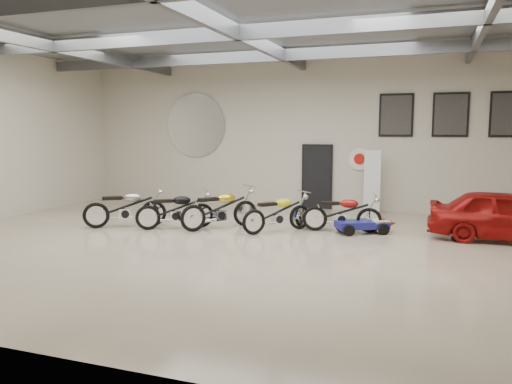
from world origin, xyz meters
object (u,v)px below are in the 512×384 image
(go_kart, at_px, (367,222))
(vintage_car, at_px, (507,216))
(banner_stand, at_px, (372,183))
(motorcycle_yellow, at_px, (277,212))
(motorcycle_gold, at_px, (220,208))
(motorcycle_silver, at_px, (125,207))
(motorcycle_black, at_px, (175,209))
(motorcycle_red, at_px, (342,212))

(go_kart, height_order, vintage_car, vintage_car)
(banner_stand, xyz_separation_m, motorcycle_yellow, (-1.98, -3.74, -0.46))
(go_kart, bearing_deg, motorcycle_gold, 162.72)
(motorcycle_silver, xyz_separation_m, motorcycle_black, (1.39, 0.26, -0.03))
(go_kart, bearing_deg, motorcycle_red, 156.97)
(banner_stand, relative_size, go_kart, 1.21)
(motorcycle_yellow, bearing_deg, vintage_car, -40.59)
(motorcycle_yellow, height_order, motorcycle_red, motorcycle_yellow)
(banner_stand, xyz_separation_m, motorcycle_black, (-4.71, -4.24, -0.45))
(banner_stand, distance_m, motorcycle_black, 6.35)
(motorcycle_silver, bearing_deg, go_kart, -20.99)
(motorcycle_black, bearing_deg, motorcycle_red, -20.07)
(motorcycle_gold, relative_size, motorcycle_yellow, 1.09)
(motorcycle_silver, bearing_deg, motorcycle_gold, -19.56)
(motorcycle_black, xyz_separation_m, go_kart, (4.94, 1.16, -0.24))
(motorcycle_red, bearing_deg, motorcycle_black, -175.26)
(motorcycle_gold, height_order, go_kart, motorcycle_gold)
(banner_stand, distance_m, go_kart, 3.16)
(motorcycle_silver, distance_m, motorcycle_gold, 2.62)
(motorcycle_gold, bearing_deg, vintage_car, -41.20)
(motorcycle_gold, xyz_separation_m, go_kart, (3.79, 0.78, -0.28))
(banner_stand, bearing_deg, motorcycle_black, -125.17)
(go_kart, relative_size, vintage_car, 0.45)
(motorcycle_red, bearing_deg, motorcycle_gold, -176.70)
(motorcycle_black, bearing_deg, motorcycle_silver, 156.26)
(motorcycle_silver, distance_m, motorcycle_black, 1.42)
(motorcycle_yellow, height_order, go_kart, motorcycle_yellow)
(motorcycle_black, distance_m, motorcycle_red, 4.43)
(motorcycle_silver, bearing_deg, vintage_car, -24.20)
(banner_stand, xyz_separation_m, motorcycle_red, (-0.41, -3.15, -0.46))
(banner_stand, height_order, go_kart, banner_stand)
(go_kart, xyz_separation_m, vintage_car, (3.27, 0.17, 0.32))
(motorcycle_gold, xyz_separation_m, vintage_car, (7.07, 0.96, 0.04))
(motorcycle_silver, height_order, motorcycle_gold, motorcycle_gold)
(motorcycle_black, xyz_separation_m, motorcycle_yellow, (2.72, 0.50, -0.01))
(banner_stand, height_order, motorcycle_black, banner_stand)
(motorcycle_yellow, relative_size, go_kart, 1.24)
(banner_stand, relative_size, motorcycle_silver, 0.91)
(banner_stand, bearing_deg, motorcycle_yellow, -105.10)
(motorcycle_gold, bearing_deg, motorcycle_black, 149.24)
(banner_stand, relative_size, motorcycle_yellow, 0.97)
(banner_stand, bearing_deg, go_kart, -72.82)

